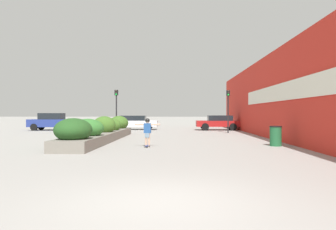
{
  "coord_description": "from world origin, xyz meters",
  "views": [
    {
      "loc": [
        0.34,
        -6.03,
        1.64
      ],
      "look_at": [
        -0.37,
        15.68,
        1.53
      ],
      "focal_mm": 35.0,
      "sensor_mm": 36.0,
      "label": 1
    }
  ],
  "objects_px": {
    "car_center_left": "(135,122)",
    "car_center_right": "(301,121)",
    "traffic_light_left": "(116,104)",
    "traffic_light_right": "(228,104)",
    "skateboard": "(147,146)",
    "skateboarder": "(147,129)",
    "car_leftmost": "(51,121)",
    "trash_bin": "(276,136)",
    "car_rightmost": "(218,122)"
  },
  "relations": [
    {
      "from": "skateboard",
      "to": "car_center_right",
      "type": "xyz_separation_m",
      "value": [
        14.04,
        18.24,
        0.76
      ]
    },
    {
      "from": "car_rightmost",
      "to": "skateboard",
      "type": "bearing_deg",
      "value": 161.73
    },
    {
      "from": "car_center_right",
      "to": "skateboard",
      "type": "bearing_deg",
      "value": -37.59
    },
    {
      "from": "skateboard",
      "to": "traffic_light_left",
      "type": "bearing_deg",
      "value": 113.65
    },
    {
      "from": "traffic_light_left",
      "to": "traffic_light_right",
      "type": "height_order",
      "value": "traffic_light_left"
    },
    {
      "from": "skateboard",
      "to": "skateboarder",
      "type": "height_order",
      "value": "skateboarder"
    },
    {
      "from": "trash_bin",
      "to": "car_leftmost",
      "type": "relative_size",
      "value": 0.26
    },
    {
      "from": "skateboard",
      "to": "skateboarder",
      "type": "distance_m",
      "value": 0.82
    },
    {
      "from": "car_center_right",
      "to": "car_center_left",
      "type": "bearing_deg",
      "value": -85.92
    },
    {
      "from": "car_center_right",
      "to": "traffic_light_left",
      "type": "distance_m",
      "value": 19.13
    },
    {
      "from": "car_leftmost",
      "to": "car_center_left",
      "type": "distance_m",
      "value": 8.09
    },
    {
      "from": "skateboard",
      "to": "car_rightmost",
      "type": "distance_m",
      "value": 17.21
    },
    {
      "from": "trash_bin",
      "to": "traffic_light_right",
      "type": "bearing_deg",
      "value": 93.77
    },
    {
      "from": "skateboard",
      "to": "car_center_right",
      "type": "bearing_deg",
      "value": 57.94
    },
    {
      "from": "car_leftmost",
      "to": "traffic_light_left",
      "type": "xyz_separation_m",
      "value": [
        7.21,
        -4.28,
        1.58
      ]
    },
    {
      "from": "skateboarder",
      "to": "trash_bin",
      "type": "height_order",
      "value": "skateboarder"
    },
    {
      "from": "trash_bin",
      "to": "car_center_left",
      "type": "xyz_separation_m",
      "value": [
        -9.29,
        16.23,
        0.24
      ]
    },
    {
      "from": "car_leftmost",
      "to": "car_center_right",
      "type": "relative_size",
      "value": 0.98
    },
    {
      "from": "car_center_left",
      "to": "car_rightmost",
      "type": "xyz_separation_m",
      "value": [
        8.32,
        -0.7,
        0.02
      ]
    },
    {
      "from": "skateboarder",
      "to": "car_center_left",
      "type": "relative_size",
      "value": 0.29
    },
    {
      "from": "car_leftmost",
      "to": "car_center_right",
      "type": "bearing_deg",
      "value": -83.56
    },
    {
      "from": "car_leftmost",
      "to": "car_rightmost",
      "type": "height_order",
      "value": "car_leftmost"
    },
    {
      "from": "skateboarder",
      "to": "car_rightmost",
      "type": "xyz_separation_m",
      "value": [
        5.39,
        16.33,
        -0.11
      ]
    },
    {
      "from": "traffic_light_left",
      "to": "car_leftmost",
      "type": "bearing_deg",
      "value": 149.31
    },
    {
      "from": "car_center_left",
      "to": "car_center_right",
      "type": "xyz_separation_m",
      "value": [
        16.98,
        1.21,
        0.08
      ]
    },
    {
      "from": "skateboarder",
      "to": "traffic_light_right",
      "type": "distance_m",
      "value": 13.12
    },
    {
      "from": "skateboard",
      "to": "skateboarder",
      "type": "xyz_separation_m",
      "value": [
        0.0,
        -0.0,
        0.82
      ]
    },
    {
      "from": "car_leftmost",
      "to": "traffic_light_right",
      "type": "height_order",
      "value": "traffic_light_right"
    },
    {
      "from": "trash_bin",
      "to": "car_center_right",
      "type": "bearing_deg",
      "value": 66.22
    },
    {
      "from": "car_center_right",
      "to": "traffic_light_left",
      "type": "relative_size",
      "value": 1.12
    },
    {
      "from": "car_center_left",
      "to": "car_rightmost",
      "type": "height_order",
      "value": "car_rightmost"
    },
    {
      "from": "car_leftmost",
      "to": "car_rightmost",
      "type": "distance_m",
      "value": 16.27
    },
    {
      "from": "car_center_left",
      "to": "traffic_light_right",
      "type": "relative_size",
      "value": 1.26
    },
    {
      "from": "trash_bin",
      "to": "car_rightmost",
      "type": "xyz_separation_m",
      "value": [
        -0.97,
        15.52,
        0.27
      ]
    },
    {
      "from": "traffic_light_left",
      "to": "traffic_light_right",
      "type": "distance_m",
      "value": 9.3
    },
    {
      "from": "car_center_right",
      "to": "traffic_light_right",
      "type": "relative_size",
      "value": 1.12
    },
    {
      "from": "skateboarder",
      "to": "car_center_right",
      "type": "bearing_deg",
      "value": 57.94
    },
    {
      "from": "trash_bin",
      "to": "traffic_light_right",
      "type": "xyz_separation_m",
      "value": [
        -0.72,
        10.95,
        1.92
      ]
    },
    {
      "from": "traffic_light_left",
      "to": "traffic_light_right",
      "type": "xyz_separation_m",
      "value": [
        9.29,
        0.6,
        -0.01
      ]
    },
    {
      "from": "car_center_left",
      "to": "car_center_right",
      "type": "distance_m",
      "value": 17.02
    },
    {
      "from": "trash_bin",
      "to": "traffic_light_right",
      "type": "relative_size",
      "value": 0.28
    },
    {
      "from": "traffic_light_left",
      "to": "traffic_light_right",
      "type": "bearing_deg",
      "value": 3.69
    },
    {
      "from": "skateboard",
      "to": "traffic_light_left",
      "type": "height_order",
      "value": "traffic_light_left"
    },
    {
      "from": "traffic_light_left",
      "to": "traffic_light_right",
      "type": "relative_size",
      "value": 1.0
    },
    {
      "from": "skateboard",
      "to": "skateboarder",
      "type": "relative_size",
      "value": 0.48
    },
    {
      "from": "car_leftmost",
      "to": "car_center_left",
      "type": "height_order",
      "value": "car_leftmost"
    },
    {
      "from": "car_center_left",
      "to": "car_center_right",
      "type": "height_order",
      "value": "car_center_right"
    },
    {
      "from": "skateboarder",
      "to": "car_center_left",
      "type": "bearing_deg",
      "value": 105.3
    },
    {
      "from": "trash_bin",
      "to": "car_center_right",
      "type": "xyz_separation_m",
      "value": [
        7.68,
        17.44,
        0.32
      ]
    },
    {
      "from": "skateboarder",
      "to": "car_leftmost",
      "type": "distance_m",
      "value": 18.87
    }
  ]
}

